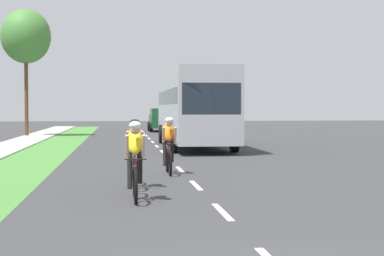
{
  "coord_description": "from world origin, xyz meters",
  "views": [
    {
      "loc": [
        -1.82,
        -5.33,
        1.84
      ],
      "look_at": [
        0.78,
        16.39,
        1.12
      ],
      "focal_mm": 57.58,
      "sensor_mm": 36.0,
      "label": 1
    }
  ],
  "objects": [
    {
      "name": "bus_silver",
      "position": [
        1.66,
        23.3,
        1.98
      ],
      "size": [
        2.78,
        11.6,
        3.48
      ],
      "color": "#A5A8AD",
      "rests_on": "ground_plane"
    },
    {
      "name": "cyclist_trailing",
      "position": [
        -1.45,
        8.83,
        0.81
      ],
      "size": [
        0.42,
        1.72,
        1.58
      ],
      "color": "black",
      "rests_on": "ground_plane"
    },
    {
      "name": "lane_markings_center",
      "position": [
        0.0,
        24.0,
        0.0
      ],
      "size": [
        0.12,
        54.07,
        0.01
      ],
      "color": "white",
      "rests_on": "ground_plane"
    },
    {
      "name": "street_tree_far",
      "position": [
        -7.7,
        35.28,
        6.4
      ],
      "size": [
        3.17,
        3.17,
        8.17
      ],
      "color": "brown",
      "rests_on": "ground_plane"
    },
    {
      "name": "suv_dark_green",
      "position": [
        1.58,
        42.61,
        0.95
      ],
      "size": [
        2.15,
        4.7,
        1.79
      ],
      "color": "#194C2D",
      "rests_on": "ground_plane"
    },
    {
      "name": "ground_plane",
      "position": [
        0.0,
        20.0,
        0.0
      ],
      "size": [
        120.0,
        120.0,
        0.0
      ],
      "primitive_type": "plane",
      "color": "#38383A"
    },
    {
      "name": "grass_verge",
      "position": [
        -4.83,
        20.0,
        0.0
      ],
      "size": [
        2.26,
        70.0,
        0.01
      ],
      "primitive_type": "cube",
      "color": "#478438",
      "rests_on": "ground_plane"
    },
    {
      "name": "cyclist_lead",
      "position": [
        -1.49,
        6.83,
        0.81
      ],
      "size": [
        0.42,
        1.72,
        1.58
      ],
      "color": "black",
      "rests_on": "ground_plane"
    },
    {
      "name": "cyclist_distant",
      "position": [
        -0.44,
        11.61,
        0.81
      ],
      "size": [
        0.42,
        1.72,
        1.58
      ],
      "color": "black",
      "rests_on": "ground_plane"
    }
  ]
}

